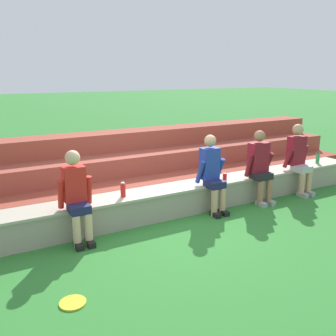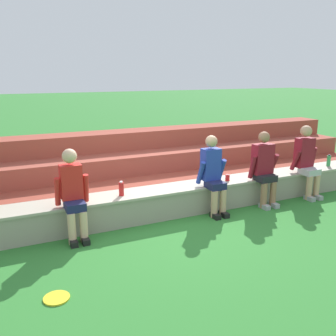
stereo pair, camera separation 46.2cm
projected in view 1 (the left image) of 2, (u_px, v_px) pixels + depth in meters
name	position (u px, v px, depth m)	size (l,w,h in m)	color
ground_plane	(172.00, 220.00, 6.11)	(80.00, 80.00, 0.00)	#2D752D
stone_seating_wall	(164.00, 201.00, 6.27)	(8.74, 0.56, 0.47)	gray
brick_bleachers	(124.00, 168.00, 7.65)	(10.53, 1.88, 1.13)	brown
person_left_of_center	(77.00, 195.00, 5.20)	(0.48, 0.55, 1.31)	#DBAD89
person_center	(212.00, 173.00, 6.32)	(0.49, 0.54, 1.33)	tan
person_right_of_center	(260.00, 165.00, 6.78)	(0.55, 0.47, 1.33)	#996B4C
person_far_right	(299.00, 157.00, 7.32)	(0.53, 0.55, 1.37)	tan
water_bottle_center_gap	(123.00, 190.00, 5.78)	(0.08, 0.08, 0.24)	red
water_bottle_mid_right	(318.00, 158.00, 7.93)	(0.08, 0.08, 0.24)	green
plastic_cup_middle	(225.00, 176.00, 6.73)	(0.08, 0.08, 0.12)	red
frisbee	(73.00, 303.00, 3.90)	(0.28, 0.28, 0.02)	yellow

